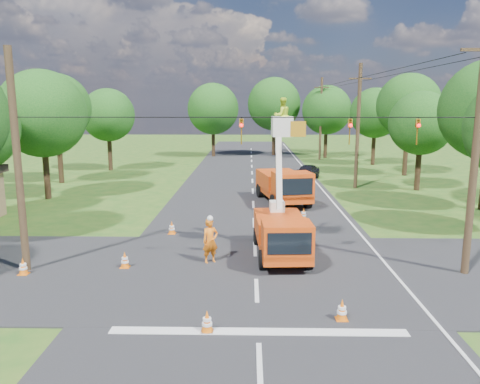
{
  "coord_description": "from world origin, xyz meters",
  "views": [
    {
      "loc": [
        -0.29,
        -16.28,
        6.8
      ],
      "look_at": [
        -0.73,
        6.02,
        2.6
      ],
      "focal_mm": 35.0,
      "sensor_mm": 36.0,
      "label": 1
    }
  ],
  "objects_px": {
    "second_truck": "(284,185)",
    "pole_left": "(18,163)",
    "pole_right_mid": "(358,125)",
    "traffic_cone_1": "(342,310)",
    "distant_car": "(307,172)",
    "tree_left_f": "(108,115)",
    "pole_right_far": "(321,118)",
    "tree_far_b": "(274,104)",
    "tree_left_d": "(42,114)",
    "tree_far_a": "(213,109)",
    "tree_left_e": "(57,108)",
    "traffic_cone_4": "(125,260)",
    "bucket_truck": "(282,225)",
    "traffic_cone_7": "(312,193)",
    "traffic_cone_2": "(259,223)",
    "pole_right_near": "(476,149)",
    "traffic_cone_8": "(172,228)",
    "tree_right_e": "(375,113)",
    "traffic_cone_0": "(207,322)",
    "traffic_cone_5": "(23,267)",
    "tree_right_d": "(409,105)",
    "traffic_cone_3": "(304,214)",
    "tree_right_c": "(421,123)",
    "ground_worker": "(210,241)",
    "tree_far_c": "(327,110)"
  },
  "relations": [
    {
      "from": "traffic_cone_1",
      "to": "tree_left_f",
      "type": "distance_m",
      "value": 38.87
    },
    {
      "from": "second_truck",
      "to": "pole_left",
      "type": "height_order",
      "value": "pole_left"
    },
    {
      "from": "tree_right_c",
      "to": "pole_right_mid",
      "type": "bearing_deg",
      "value": 167.99
    },
    {
      "from": "bucket_truck",
      "to": "traffic_cone_5",
      "type": "height_order",
      "value": "bucket_truck"
    },
    {
      "from": "pole_right_mid",
      "to": "tree_left_d",
      "type": "xyz_separation_m",
      "value": [
        -23.5,
        -5.0,
        1.02
      ]
    },
    {
      "from": "pole_right_mid",
      "to": "traffic_cone_1",
      "type": "bearing_deg",
      "value": -103.47
    },
    {
      "from": "pole_right_far",
      "to": "traffic_cone_1",
      "type": "bearing_deg",
      "value": -97.49
    },
    {
      "from": "bucket_truck",
      "to": "traffic_cone_7",
      "type": "xyz_separation_m",
      "value": [
        3.18,
        13.53,
        -1.14
      ]
    },
    {
      "from": "distant_car",
      "to": "tree_right_e",
      "type": "height_order",
      "value": "tree_right_e"
    },
    {
      "from": "pole_left",
      "to": "pole_right_mid",
      "type": "bearing_deg",
      "value": 48.01
    },
    {
      "from": "pole_right_far",
      "to": "tree_far_c",
      "type": "height_order",
      "value": "pole_right_far"
    },
    {
      "from": "traffic_cone_3",
      "to": "tree_left_d",
      "type": "distance_m",
      "value": 19.83
    },
    {
      "from": "traffic_cone_8",
      "to": "traffic_cone_1",
      "type": "bearing_deg",
      "value": -54.59
    },
    {
      "from": "second_truck",
      "to": "traffic_cone_4",
      "type": "bearing_deg",
      "value": -131.27
    },
    {
      "from": "traffic_cone_8",
      "to": "tree_right_d",
      "type": "height_order",
      "value": "tree_right_d"
    },
    {
      "from": "traffic_cone_0",
      "to": "tree_right_d",
      "type": "bearing_deg",
      "value": 63.09
    },
    {
      "from": "tree_left_f",
      "to": "traffic_cone_8",
      "type": "bearing_deg",
      "value": -66.87
    },
    {
      "from": "pole_right_near",
      "to": "traffic_cone_3",
      "type": "bearing_deg",
      "value": 121.96
    },
    {
      "from": "traffic_cone_0",
      "to": "traffic_cone_5",
      "type": "height_order",
      "value": "same"
    },
    {
      "from": "pole_right_near",
      "to": "tree_right_e",
      "type": "xyz_separation_m",
      "value": [
        5.3,
        35.0,
        0.7
      ]
    },
    {
      "from": "ground_worker",
      "to": "traffic_cone_3",
      "type": "bearing_deg",
      "value": 28.76
    },
    {
      "from": "distant_car",
      "to": "pole_right_far",
      "type": "bearing_deg",
      "value": 100.76
    },
    {
      "from": "traffic_cone_7",
      "to": "tree_right_e",
      "type": "xyz_separation_m",
      "value": [
        9.46,
        19.5,
        5.45
      ]
    },
    {
      "from": "bucket_truck",
      "to": "traffic_cone_4",
      "type": "xyz_separation_m",
      "value": [
        -6.67,
        -1.59,
        -1.14
      ]
    },
    {
      "from": "traffic_cone_5",
      "to": "tree_left_d",
      "type": "bearing_deg",
      "value": 109.86
    },
    {
      "from": "distant_car",
      "to": "tree_left_f",
      "type": "height_order",
      "value": "tree_left_f"
    },
    {
      "from": "traffic_cone_2",
      "to": "pole_right_mid",
      "type": "xyz_separation_m",
      "value": [
        8.26,
        13.22,
        4.75
      ]
    },
    {
      "from": "pole_left",
      "to": "tree_far_b",
      "type": "relative_size",
      "value": 0.87
    },
    {
      "from": "traffic_cone_8",
      "to": "tree_right_e",
      "type": "xyz_separation_m",
      "value": [
        18.18,
        29.38,
        5.45
      ]
    },
    {
      "from": "traffic_cone_5",
      "to": "tree_right_c",
      "type": "height_order",
      "value": "tree_right_c"
    },
    {
      "from": "pole_right_near",
      "to": "pole_right_far",
      "type": "distance_m",
      "value": 40.0
    },
    {
      "from": "traffic_cone_8",
      "to": "pole_right_mid",
      "type": "xyz_separation_m",
      "value": [
        12.88,
        14.38,
        4.75
      ]
    },
    {
      "from": "traffic_cone_0",
      "to": "tree_far_c",
      "type": "xyz_separation_m",
      "value": [
        11.05,
        47.21,
        5.7
      ]
    },
    {
      "from": "traffic_cone_0",
      "to": "tree_right_e",
      "type": "bearing_deg",
      "value": 69.11
    },
    {
      "from": "distant_car",
      "to": "traffic_cone_4",
      "type": "distance_m",
      "value": 26.04
    },
    {
      "from": "tree_right_d",
      "to": "second_truck",
      "type": "bearing_deg",
      "value": -133.52
    },
    {
      "from": "pole_right_near",
      "to": "traffic_cone_8",
      "type": "bearing_deg",
      "value": 156.44
    },
    {
      "from": "tree_far_b",
      "to": "tree_right_d",
      "type": "bearing_deg",
      "value": -56.75
    },
    {
      "from": "bucket_truck",
      "to": "tree_far_a",
      "type": "height_order",
      "value": "tree_far_a"
    },
    {
      "from": "pole_left",
      "to": "tree_left_e",
      "type": "xyz_separation_m",
      "value": [
        -7.3,
        22.0,
        1.99
      ]
    },
    {
      "from": "second_truck",
      "to": "traffic_cone_3",
      "type": "bearing_deg",
      "value": -91.21
    },
    {
      "from": "tree_far_a",
      "to": "tree_left_d",
      "type": "bearing_deg",
      "value": -109.65
    },
    {
      "from": "traffic_cone_2",
      "to": "pole_left",
      "type": "xyz_separation_m",
      "value": [
        -9.74,
        -6.78,
        4.14
      ]
    },
    {
      "from": "bucket_truck",
      "to": "traffic_cone_1",
      "type": "distance_m",
      "value": 6.56
    },
    {
      "from": "traffic_cone_5",
      "to": "traffic_cone_7",
      "type": "xyz_separation_m",
      "value": [
        13.74,
        16.01,
        0.0
      ]
    },
    {
      "from": "pole_right_far",
      "to": "tree_far_b",
      "type": "relative_size",
      "value": 0.97
    },
    {
      "from": "pole_left",
      "to": "tree_right_d",
      "type": "distance_m",
      "value": 36.39
    },
    {
      "from": "traffic_cone_0",
      "to": "tree_left_f",
      "type": "relative_size",
      "value": 0.08
    },
    {
      "from": "tree_left_d",
      "to": "tree_far_a",
      "type": "distance_m",
      "value": 29.73
    },
    {
      "from": "traffic_cone_0",
      "to": "tree_right_e",
      "type": "distance_m",
      "value": 43.38
    }
  ]
}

